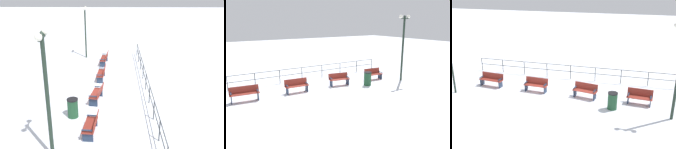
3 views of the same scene
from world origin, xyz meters
The scene contains 8 objects.
ground_plane centered at (0.00, 0.00, 0.00)m, with size 80.00×80.00×0.00m, color white.
bench_nearest centered at (-0.21, -4.80, 0.47)m, with size 0.66×1.68×0.88m.
bench_second centered at (-0.14, -1.60, 0.46)m, with size 0.60×1.55×0.88m.
bench_third centered at (-0.03, 1.61, 0.46)m, with size 0.80×1.55×0.87m.
bench_fourth centered at (0.01, 4.81, 0.44)m, with size 0.69×1.48×0.86m.
lamppost_middle centered at (1.40, 6.44, 3.13)m, with size 0.26×1.06×4.96m.
waterfront_railing centered at (-2.88, 0.00, 0.68)m, with size 0.05×14.31×1.01m.
trash_bin centered at (1.06, 3.35, 0.49)m, with size 0.55×0.55×0.98m.
Camera 2 is at (13.44, -7.14, 4.63)m, focal length 37.09 mm.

